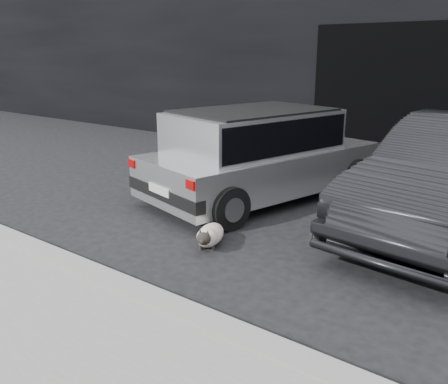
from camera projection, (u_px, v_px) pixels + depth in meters
The scene contains 6 objects.
ground at pixel (245, 210), 6.49m from camera, with size 80.00×80.00×0.00m, color black.
garage_opening at pixel (416, 97), 8.59m from camera, with size 4.00×0.10×2.60m, color black.
curb at pixel (165, 307), 3.90m from camera, with size 18.00×0.25×0.12m, color gray.
silver_hatchback at pixel (258, 150), 6.86m from camera, with size 2.42×3.83×1.31m.
cat_siamese at pixel (209, 236), 5.24m from camera, with size 0.47×0.75×0.28m.
cat_white at pixel (208, 205), 6.08m from camera, with size 0.82×0.40×0.39m.
Camera 1 is at (3.48, -5.08, 2.07)m, focal length 38.00 mm.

